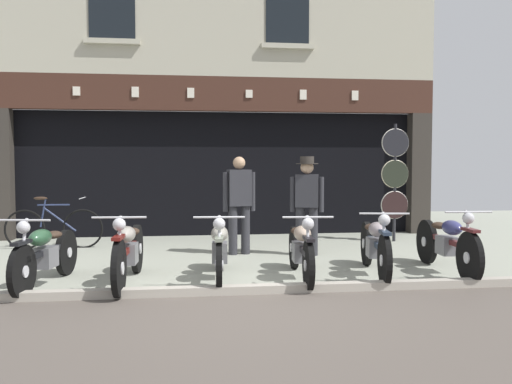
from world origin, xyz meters
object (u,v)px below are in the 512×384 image
at_px(salesman_left, 239,201).
at_px(tyre_sign_pole, 395,175).
at_px(leaning_bicycle, 54,227).
at_px(motorcycle_center_right, 375,244).
at_px(motorcycle_right, 447,242).
at_px(motorcycle_far_left, 45,253).
at_px(motorcycle_left, 129,250).
at_px(advert_board_near, 101,149).
at_px(motorcycle_center, 301,248).
at_px(motorcycle_center_left, 220,248).
at_px(shopkeeper_center, 307,200).

height_order(salesman_left, tyre_sign_pole, tyre_sign_pole).
bearing_deg(leaning_bicycle, motorcycle_center_right, 59.64).
distance_m(motorcycle_right, leaning_bicycle, 6.70).
relative_size(motorcycle_far_left, motorcycle_right, 0.92).
xyz_separation_m(motorcycle_left, advert_board_near, (-1.01, 4.62, 1.39)).
bearing_deg(motorcycle_far_left, motorcycle_right, -169.26).
bearing_deg(motorcycle_far_left, tyre_sign_pole, -142.09).
height_order(motorcycle_center, motorcycle_center_right, motorcycle_center_right).
xyz_separation_m(motorcycle_center_left, motorcycle_right, (3.18, 0.02, 0.02)).
xyz_separation_m(motorcycle_center, tyre_sign_pole, (2.53, 3.15, 0.88)).
relative_size(motorcycle_left, shopkeeper_center, 1.28).
height_order(motorcycle_center, leaning_bicycle, leaning_bicycle).
bearing_deg(motorcycle_center_left, motorcycle_center, 178.92).
relative_size(salesman_left, tyre_sign_pole, 0.72).
xyz_separation_m(salesman_left, leaning_bicycle, (-3.26, 1.08, -0.53)).
bearing_deg(motorcycle_center_right, advert_board_near, -36.53).
height_order(motorcycle_right, tyre_sign_pole, tyre_sign_pole).
bearing_deg(motorcycle_center_left, motorcycle_far_left, 7.03).
distance_m(motorcycle_right, shopkeeper_center, 2.39).
bearing_deg(leaning_bicycle, advert_board_near, 157.79).
xyz_separation_m(shopkeeper_center, leaning_bicycle, (-4.36, 1.33, -0.54)).
xyz_separation_m(motorcycle_center, salesman_left, (-0.62, 2.04, 0.49)).
bearing_deg(shopkeeper_center, motorcycle_left, 47.89).
bearing_deg(leaning_bicycle, shopkeeper_center, 74.24).
xyz_separation_m(motorcycle_left, shopkeeper_center, (2.72, 1.83, 0.49)).
bearing_deg(advert_board_near, motorcycle_left, -77.72).
xyz_separation_m(motorcycle_center_right, shopkeeper_center, (-0.58, 1.70, 0.49)).
relative_size(motorcycle_center_left, motorcycle_center_right, 0.97).
relative_size(motorcycle_far_left, leaning_bicycle, 1.11).
height_order(motorcycle_center, advert_board_near, advert_board_near).
bearing_deg(shopkeeper_center, advert_board_near, -22.88).
xyz_separation_m(motorcycle_center_right, leaning_bicycle, (-4.94, 3.03, -0.05)).
distance_m(motorcycle_center, leaning_bicycle, 4.98).
bearing_deg(motorcycle_center, motorcycle_right, -172.60).
relative_size(motorcycle_left, tyre_sign_pole, 0.92).
bearing_deg(motorcycle_far_left, motorcycle_center, -170.48).
bearing_deg(motorcycle_center_left, advert_board_near, -60.06).
bearing_deg(leaning_bicycle, tyre_sign_pole, 91.35).
height_order(shopkeeper_center, leaning_bicycle, shopkeeper_center).
bearing_deg(advert_board_near, salesman_left, -44.25).
xyz_separation_m(motorcycle_far_left, motorcycle_right, (5.37, 0.13, 0.02)).
height_order(motorcycle_center_right, salesman_left, salesman_left).
bearing_deg(motorcycle_left, motorcycle_center_left, -170.50).
bearing_deg(motorcycle_left, motorcycle_far_left, 2.36).
relative_size(tyre_sign_pole, leaning_bicycle, 1.32).
bearing_deg(motorcycle_left, motorcycle_center_right, -174.52).
height_order(motorcycle_left, salesman_left, salesman_left).
distance_m(motorcycle_center, motorcycle_center_right, 1.06).
bearing_deg(motorcycle_left, tyre_sign_pole, -143.06).
distance_m(motorcycle_far_left, motorcycle_center, 3.26).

